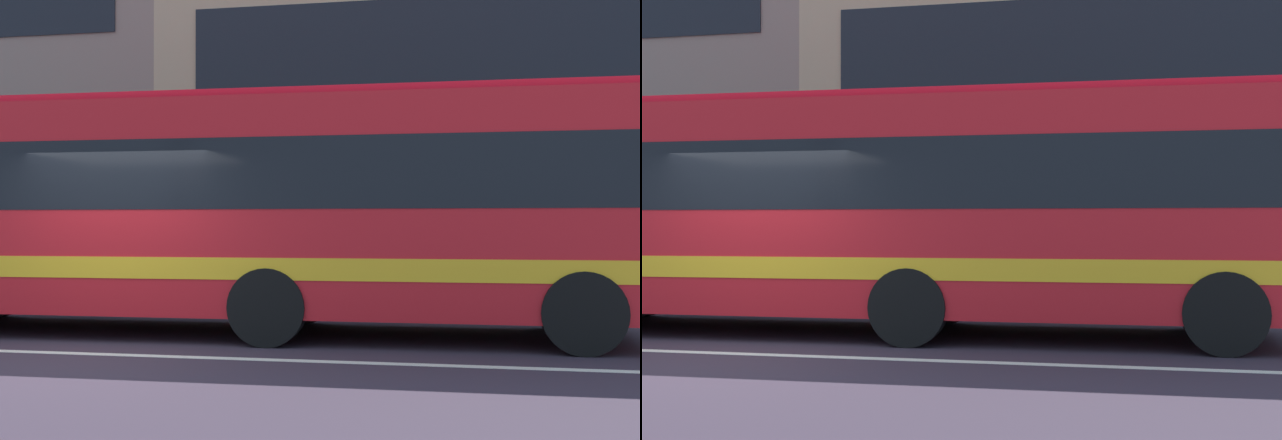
{
  "view_description": "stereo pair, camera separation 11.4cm",
  "coord_description": "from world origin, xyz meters",
  "views": [
    {
      "loc": [
        4.53,
        -8.75,
        1.55
      ],
      "look_at": [
        2.42,
        2.39,
        1.61
      ],
      "focal_mm": 44.29,
      "sensor_mm": 36.0,
      "label": 1
    },
    {
      "loc": [
        4.65,
        -8.73,
        1.55
      ],
      "look_at": [
        2.42,
        2.39,
        1.61
      ],
      "focal_mm": 44.29,
      "sensor_mm": 36.0,
      "label": 2
    }
  ],
  "objects": [
    {
      "name": "lane_centre_line",
      "position": [
        0.0,
        0.0,
        0.0
      ],
      "size": [
        60.0,
        0.16,
        0.01
      ],
      "primitive_type": "cube",
      "color": "silver",
      "rests_on": "ground_plane"
    },
    {
      "name": "ground_plane",
      "position": [
        0.0,
        0.0,
        0.0
      ],
      "size": [
        160.0,
        160.0,
        0.0
      ],
      "primitive_type": "plane",
      "color": "#352A38"
    },
    {
      "name": "transit_bus",
      "position": [
        1.32,
        2.1,
        1.83
      ],
      "size": [
        11.1,
        2.72,
        3.32
      ],
      "color": "red",
      "rests_on": "ground_plane"
    },
    {
      "name": "hedge_row_far",
      "position": [
        0.43,
        5.46,
        0.42
      ],
      "size": [
        17.21,
        1.1,
        0.83
      ],
      "primitive_type": "cube",
      "color": "#1F5423",
      "rests_on": "ground_plane"
    }
  ]
}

